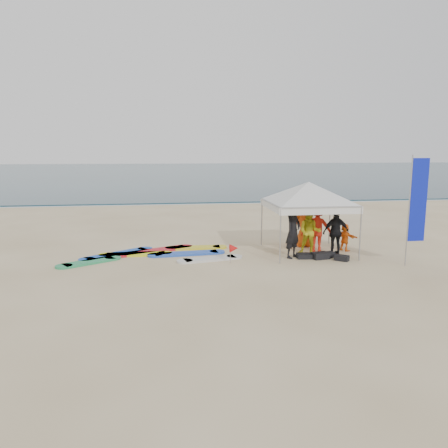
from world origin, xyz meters
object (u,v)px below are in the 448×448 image
person_yellow (310,232)px  marker_pennant (234,248)px  person_orange_a (317,228)px  person_black_b (336,232)px  person_seated (345,237)px  canopy_tent (309,182)px  feather_flag (417,201)px  person_orange_b (304,224)px  surfboard_spread (156,254)px  person_black_a (293,231)px

person_yellow → marker_pennant: (-2.85, -0.83, -0.32)m
person_orange_a → person_black_b: bearing=153.5°
person_orange_a → person_seated: (1.08, 0.01, -0.39)m
person_orange_a → canopy_tent: 1.70m
feather_flag → person_orange_a: bearing=136.6°
person_orange_a → person_yellow: bearing=65.1°
person_orange_a → feather_flag: size_ratio=0.51×
person_yellow → person_orange_b: person_orange_b is taller
surfboard_spread → person_orange_b: bearing=6.3°
feather_flag → canopy_tent: bearing=141.8°
person_black_a → person_black_b: size_ratio=1.14×
surfboard_spread → canopy_tent: bearing=-3.7°
person_orange_b → surfboard_spread: person_orange_b is taller
person_orange_b → person_seated: bearing=143.5°
marker_pennant → surfboard_spread: marker_pennant is taller
person_black_a → marker_pennant: 2.22m
person_seated → canopy_tent: size_ratio=0.26×
surfboard_spread → person_yellow: bearing=-6.7°
person_orange_b → marker_pennant: 3.73m
canopy_tent → surfboard_spread: canopy_tent is taller
canopy_tent → marker_pennant: canopy_tent is taller
person_seated → person_yellow: bearing=74.8°
person_black_b → person_orange_b: bearing=-69.3°
person_black_a → person_orange_b: 1.88m
person_yellow → person_black_b: size_ratio=0.99×
person_black_a → person_seated: (2.21, 0.75, -0.43)m
person_black_a → person_seated: size_ratio=1.85×
person_black_a → canopy_tent: bearing=0.6°
canopy_tent → feather_flag: size_ratio=1.10×
canopy_tent → person_orange_a: bearing=10.2°
marker_pennant → surfboard_spread: size_ratio=0.11×
person_yellow → person_orange_a: size_ratio=0.91×
person_black_a → person_seated: 2.37m
person_yellow → person_seated: (1.48, 0.38, -0.31)m
person_orange_b → canopy_tent: bearing=76.1°
surfboard_spread → person_seated: bearing=-2.2°
person_yellow → canopy_tent: bearing=111.3°
person_black_b → feather_flag: feather_flag is taller
canopy_tent → marker_pennant: (-2.86, -1.12, -2.05)m
person_orange_b → feather_flag: size_ratio=0.49×
person_yellow → person_orange_b: 1.28m
person_orange_a → canopy_tent: size_ratio=0.46×
canopy_tent → person_yellow: bearing=-91.4°
person_yellow → surfboard_spread: size_ratio=0.28×
person_black_b → feather_flag: 2.88m
canopy_tent → marker_pennant: size_ratio=6.08×
person_black_b → person_seated: bearing=-140.0°
surfboard_spread → person_orange_a: bearing=-2.7°
person_black_a → marker_pennant: bearing=150.4°
canopy_tent → person_orange_b: bearing=77.8°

